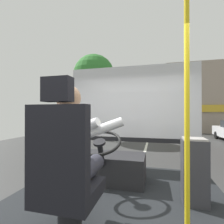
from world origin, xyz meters
The scene contains 9 objects.
ground centered at (0.00, 8.80, -0.02)m, with size 18.00×44.00×0.06m.
driver_seat centered at (-0.24, -0.48, 1.25)m, with size 0.48×0.48×1.29m.
bus_driver centered at (-0.24, -0.35, 1.43)m, with size 0.82×0.60×0.83m.
steering_console centered at (-0.24, 0.78, 0.93)m, with size 1.10×0.97×0.78m.
handrail_pole centered at (0.72, -0.11, 1.73)m, with size 0.04×0.04×2.04m.
fare_box centered at (0.88, 0.42, 1.08)m, with size 0.26×0.25×0.74m.
windshield_panel centered at (0.00, 1.62, 1.75)m, with size 2.50×0.08×1.48m.
street_tree centered at (-3.42, 8.73, 4.19)m, with size 2.66×2.66×5.55m.
shop_building centered at (6.68, 17.07, 3.11)m, with size 10.50×5.99×6.22m.
Camera 1 is at (0.45, -1.68, 1.73)m, focal length 27.14 mm.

